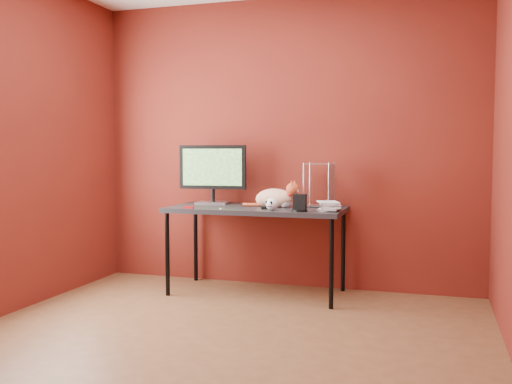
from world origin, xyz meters
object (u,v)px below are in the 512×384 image
(monitor, at_px, (213,171))
(desk, at_px, (257,213))
(skull_mug, at_px, (272,204))
(book_stack, at_px, (321,158))
(speaker, at_px, (300,203))
(cat, at_px, (275,198))

(monitor, bearing_deg, desk, -21.90)
(skull_mug, xyz_separation_m, book_stack, (0.38, 0.11, 0.37))
(speaker, distance_m, book_stack, 0.41)
(desk, xyz_separation_m, book_stack, (0.58, -0.12, 0.47))
(skull_mug, height_order, speaker, speaker)
(desk, distance_m, cat, 0.21)
(cat, xyz_separation_m, book_stack, (0.42, -0.17, 0.34))
(desk, distance_m, monitor, 0.59)
(desk, xyz_separation_m, cat, (0.15, 0.04, 0.13))
(desk, relative_size, monitor, 2.44)
(cat, height_order, speaker, cat)
(desk, distance_m, speaker, 0.52)
(cat, bearing_deg, desk, -151.20)
(book_stack, bearing_deg, cat, 158.39)
(speaker, bearing_deg, monitor, 152.87)
(book_stack, bearing_deg, monitor, 165.72)
(desk, height_order, skull_mug, skull_mug)
(monitor, relative_size, book_stack, 0.73)
(cat, distance_m, book_stack, 0.57)
(skull_mug, relative_size, speaker, 0.80)
(desk, xyz_separation_m, skull_mug, (0.20, -0.23, 0.10))
(monitor, distance_m, book_stack, 1.08)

